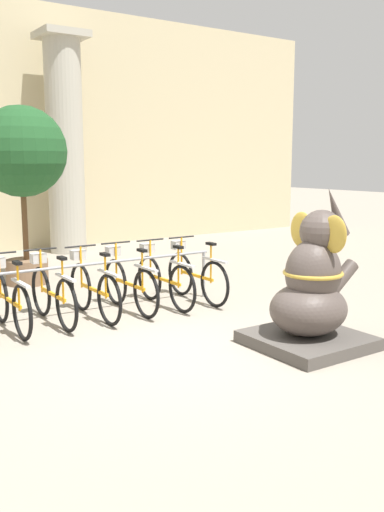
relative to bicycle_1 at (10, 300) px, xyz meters
name	(u,v)px	position (x,y,z in m)	size (l,w,h in m)	color
ground_plane	(175,348)	(1.41, -1.85, -0.42)	(60.00, 60.00, 0.00)	gray
column_right	(65,143)	(3.14, 5.75, 2.21)	(1.08, 1.08, 5.16)	#ADA899
bike_rack	(89,274)	(1.18, 0.10, 0.20)	(4.14, 0.05, 0.77)	gray
bicycle_1	(10,300)	(0.00, 0.00, 0.00)	(0.48, 1.68, 0.99)	black
bicycle_2	(52,293)	(0.59, 0.02, 0.00)	(0.48, 1.68, 0.99)	black
bicycle_3	(93,289)	(1.18, -0.03, 0.00)	(0.48, 1.68, 0.99)	black
bicycle_4	(129,283)	(1.77, 0.01, 0.00)	(0.48, 1.68, 0.99)	black
bicycle_5	(164,279)	(2.36, -0.02, 0.00)	(0.48, 1.68, 0.99)	black
bicycle_6	(196,275)	(2.95, -0.03, 0.00)	(0.48, 1.68, 0.99)	black
elephant_statue	(312,293)	(2.83, -2.67, 0.24)	(1.27, 1.27, 1.94)	#4C4742
potted_tree	(22,159)	(1.12, 2.74, 1.83)	(1.60, 1.60, 3.18)	brown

